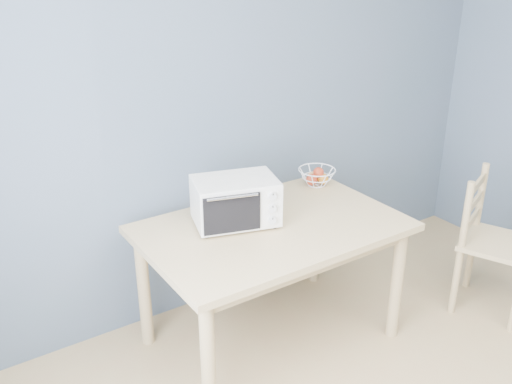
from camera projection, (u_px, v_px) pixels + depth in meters
dining_table at (272, 241)px, 3.13m from camera, size 1.40×0.90×0.75m
toaster_oven at (232, 201)px, 3.04m from camera, size 0.51×0.41×0.26m
fruit_basket at (316, 176)px, 3.58m from camera, size 0.28×0.28×0.12m
dining_chair at (491, 245)px, 3.52m from camera, size 0.55×0.55×0.89m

